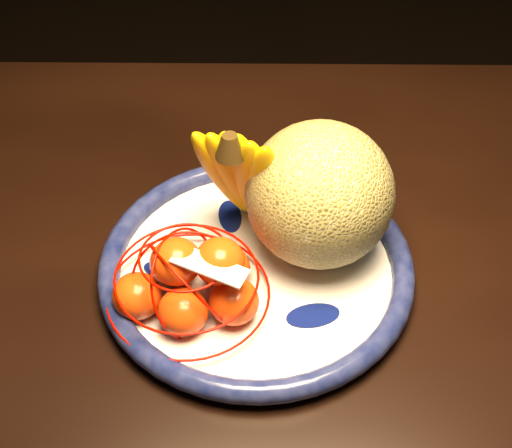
{
  "coord_description": "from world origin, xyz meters",
  "views": [
    {
      "loc": [
        0.01,
        -0.6,
        1.4
      ],
      "look_at": [
        0.02,
        -0.05,
        0.84
      ],
      "focal_mm": 55.0,
      "sensor_mm": 36.0,
      "label": 1
    }
  ],
  "objects_px": {
    "dining_table": "(315,368)",
    "mandarin_bag": "(191,281)",
    "fruit_bowl": "(256,268)",
    "banana_bunch": "(241,171)",
    "cantaloupe": "(320,195)"
  },
  "relations": [
    {
      "from": "dining_table",
      "to": "banana_bunch",
      "type": "xyz_separation_m",
      "value": [
        -0.08,
        0.12,
        0.18
      ]
    },
    {
      "from": "fruit_bowl",
      "to": "cantaloupe",
      "type": "bearing_deg",
      "value": 25.44
    },
    {
      "from": "cantaloupe",
      "to": "mandarin_bag",
      "type": "relative_size",
      "value": 0.76
    },
    {
      "from": "banana_bunch",
      "to": "fruit_bowl",
      "type": "bearing_deg",
      "value": -57.28
    },
    {
      "from": "banana_bunch",
      "to": "dining_table",
      "type": "bearing_deg",
      "value": -38.15
    },
    {
      "from": "cantaloupe",
      "to": "banana_bunch",
      "type": "xyz_separation_m",
      "value": [
        -0.08,
        0.03,
        0.01
      ]
    },
    {
      "from": "mandarin_bag",
      "to": "fruit_bowl",
      "type": "bearing_deg",
      "value": 32.97
    },
    {
      "from": "dining_table",
      "to": "mandarin_bag",
      "type": "height_order",
      "value": "mandarin_bag"
    },
    {
      "from": "mandarin_bag",
      "to": "banana_bunch",
      "type": "bearing_deg",
      "value": 62.82
    },
    {
      "from": "fruit_bowl",
      "to": "cantaloupe",
      "type": "distance_m",
      "value": 0.11
    },
    {
      "from": "cantaloupe",
      "to": "banana_bunch",
      "type": "height_order",
      "value": "banana_bunch"
    },
    {
      "from": "dining_table",
      "to": "mandarin_bag",
      "type": "relative_size",
      "value": 7.81
    },
    {
      "from": "fruit_bowl",
      "to": "banana_bunch",
      "type": "height_order",
      "value": "banana_bunch"
    },
    {
      "from": "dining_table",
      "to": "cantaloupe",
      "type": "height_order",
      "value": "cantaloupe"
    },
    {
      "from": "dining_table",
      "to": "mandarin_bag",
      "type": "distance_m",
      "value": 0.18
    }
  ]
}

